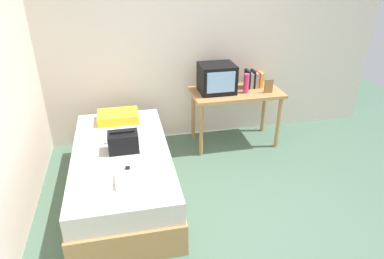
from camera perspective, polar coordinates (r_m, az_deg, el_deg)
The scene contains 14 objects.
ground_plane at distance 3.49m, azimuth 7.52°, elevation -15.19°, with size 8.00×8.00×0.00m, color #4C6B56.
wall_back at distance 4.63m, azimuth 0.24°, elevation 14.17°, with size 5.20×0.10×2.60m, color beige.
bed at distance 3.75m, azimuth -11.31°, elevation -7.01°, with size 1.00×2.00×0.54m.
desk at distance 4.55m, azimuth 7.27°, elevation 5.19°, with size 1.16×0.60×0.75m.
tv at distance 4.41m, azimuth 4.12°, elevation 8.45°, with size 0.44×0.39×0.36m.
water_bottle at distance 4.44m, azimuth 8.94°, elevation 7.55°, with size 0.07×0.07×0.25m, color #E53372.
book_row at distance 4.66m, azimuth 10.10°, elevation 8.16°, with size 0.22×0.16×0.24m.
picture_frame at distance 4.50m, azimuth 12.54°, elevation 7.01°, with size 0.11×0.02×0.18m, color olive.
pillow at distance 4.22m, azimuth -12.11°, elevation 2.10°, with size 0.48×0.33×0.11m, color yellow.
handbag at distance 3.54m, azimuth -11.27°, elevation -2.02°, with size 0.30×0.20×0.22m.
magazine at distance 3.24m, azimuth -14.07°, elevation -7.39°, with size 0.21×0.29×0.01m, color white.
remote_dark at distance 3.24m, azimuth -10.54°, elevation -6.85°, with size 0.04×0.16×0.02m, color black.
remote_silver at distance 3.80m, azimuth -13.85°, elevation -1.73°, with size 0.04×0.14×0.02m, color #B7B7BC.
folded_towel at distance 3.10m, azimuth -9.92°, elevation -8.07°, with size 0.28×0.22×0.06m, color white.
Camera 1 is at (-0.97, -2.41, 2.34)m, focal length 32.28 mm.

